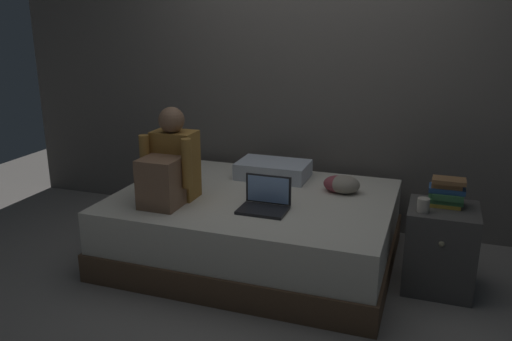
{
  "coord_description": "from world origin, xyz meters",
  "views": [
    {
      "loc": [
        1.0,
        -3.07,
        1.76
      ],
      "look_at": [
        -0.12,
        0.1,
        0.75
      ],
      "focal_mm": 36.61,
      "sensor_mm": 36.0,
      "label": 1
    }
  ],
  "objects_px": {
    "laptop": "(265,202)",
    "mug": "(423,205)",
    "person_sitting": "(169,166)",
    "pillow": "(273,170)",
    "clothes_pile": "(341,184)",
    "book_stack": "(447,192)",
    "nightstand": "(440,248)",
    "bed": "(255,227)"
  },
  "relations": [
    {
      "from": "laptop",
      "to": "book_stack",
      "type": "relative_size",
      "value": 1.42
    },
    {
      "from": "laptop",
      "to": "clothes_pile",
      "type": "distance_m",
      "value": 0.68
    },
    {
      "from": "clothes_pile",
      "to": "laptop",
      "type": "bearing_deg",
      "value": -127.83
    },
    {
      "from": "book_stack",
      "to": "mug",
      "type": "height_order",
      "value": "book_stack"
    },
    {
      "from": "pillow",
      "to": "clothes_pile",
      "type": "relative_size",
      "value": 2.08
    },
    {
      "from": "laptop",
      "to": "person_sitting",
      "type": "bearing_deg",
      "value": -175.19
    },
    {
      "from": "person_sitting",
      "to": "clothes_pile",
      "type": "height_order",
      "value": "person_sitting"
    },
    {
      "from": "mug",
      "to": "book_stack",
      "type": "bearing_deg",
      "value": 52.01
    },
    {
      "from": "bed",
      "to": "book_stack",
      "type": "xyz_separation_m",
      "value": [
        1.31,
        0.06,
        0.41
      ]
    },
    {
      "from": "bed",
      "to": "mug",
      "type": "distance_m",
      "value": 1.23
    },
    {
      "from": "person_sitting",
      "to": "mug",
      "type": "xyz_separation_m",
      "value": [
        1.68,
        0.19,
        -0.14
      ]
    },
    {
      "from": "person_sitting",
      "to": "laptop",
      "type": "height_order",
      "value": "person_sitting"
    },
    {
      "from": "nightstand",
      "to": "mug",
      "type": "distance_m",
      "value": 0.37
    },
    {
      "from": "book_stack",
      "to": "mug",
      "type": "xyz_separation_m",
      "value": [
        -0.14,
        -0.17,
        -0.05
      ]
    },
    {
      "from": "person_sitting",
      "to": "book_stack",
      "type": "bearing_deg",
      "value": 11.26
    },
    {
      "from": "person_sitting",
      "to": "clothes_pile",
      "type": "distance_m",
      "value": 1.26
    },
    {
      "from": "laptop",
      "to": "pillow",
      "type": "relative_size",
      "value": 0.57
    },
    {
      "from": "bed",
      "to": "pillow",
      "type": "distance_m",
      "value": 0.55
    },
    {
      "from": "mug",
      "to": "clothes_pile",
      "type": "relative_size",
      "value": 0.33
    },
    {
      "from": "clothes_pile",
      "to": "pillow",
      "type": "bearing_deg",
      "value": 164.05
    },
    {
      "from": "mug",
      "to": "bed",
      "type": "bearing_deg",
      "value": 174.27
    },
    {
      "from": "pillow",
      "to": "book_stack",
      "type": "xyz_separation_m",
      "value": [
        1.31,
        -0.39,
        0.09
      ]
    },
    {
      "from": "laptop",
      "to": "mug",
      "type": "xyz_separation_m",
      "value": [
        1.0,
        0.13,
        0.05
      ]
    },
    {
      "from": "nightstand",
      "to": "bed",
      "type": "bearing_deg",
      "value": -179.89
    },
    {
      "from": "nightstand",
      "to": "pillow",
      "type": "height_order",
      "value": "pillow"
    },
    {
      "from": "pillow",
      "to": "clothes_pile",
      "type": "distance_m",
      "value": 0.6
    },
    {
      "from": "clothes_pile",
      "to": "book_stack",
      "type": "bearing_deg",
      "value": -17.48
    },
    {
      "from": "mug",
      "to": "clothes_pile",
      "type": "height_order",
      "value": "mug"
    },
    {
      "from": "nightstand",
      "to": "book_stack",
      "type": "height_order",
      "value": "book_stack"
    },
    {
      "from": "person_sitting",
      "to": "pillow",
      "type": "height_order",
      "value": "person_sitting"
    },
    {
      "from": "clothes_pile",
      "to": "mug",
      "type": "bearing_deg",
      "value": -34.23
    },
    {
      "from": "laptop",
      "to": "mug",
      "type": "bearing_deg",
      "value": 7.49
    },
    {
      "from": "nightstand",
      "to": "pillow",
      "type": "bearing_deg",
      "value": 161.01
    },
    {
      "from": "laptop",
      "to": "pillow",
      "type": "xyz_separation_m",
      "value": [
        -0.17,
        0.7,
        0.01
      ]
    },
    {
      "from": "bed",
      "to": "nightstand",
      "type": "distance_m",
      "value": 1.3
    },
    {
      "from": "mug",
      "to": "nightstand",
      "type": "bearing_deg",
      "value": 42.69
    },
    {
      "from": "pillow",
      "to": "mug",
      "type": "xyz_separation_m",
      "value": [
        1.17,
        -0.57,
        0.04
      ]
    },
    {
      "from": "book_stack",
      "to": "bed",
      "type": "bearing_deg",
      "value": -177.56
    },
    {
      "from": "nightstand",
      "to": "person_sitting",
      "type": "relative_size",
      "value": 0.86
    },
    {
      "from": "bed",
      "to": "clothes_pile",
      "type": "distance_m",
      "value": 0.72
    },
    {
      "from": "pillow",
      "to": "person_sitting",
      "type": "bearing_deg",
      "value": -124.18
    },
    {
      "from": "nightstand",
      "to": "clothes_pile",
      "type": "height_order",
      "value": "clothes_pile"
    }
  ]
}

